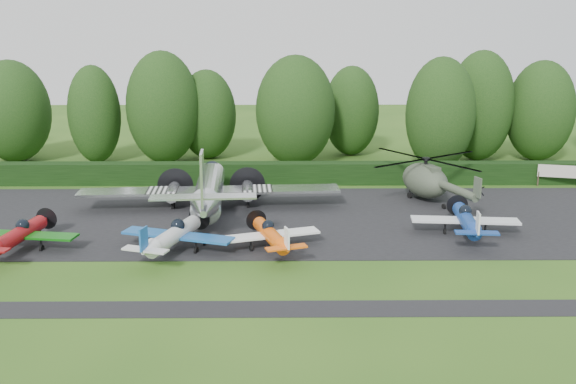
{
  "coord_description": "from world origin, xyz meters",
  "views": [
    {
      "loc": [
        4.07,
        -36.91,
        14.59
      ],
      "look_at": [
        4.47,
        8.57,
        2.5
      ],
      "focal_mm": 40.0,
      "sensor_mm": 36.0,
      "label": 1
    }
  ],
  "objects_px": {
    "transport_plane": "(209,190)",
    "helicopter": "(425,178)",
    "light_plane_white": "(174,235)",
    "sign_board": "(559,172)",
    "light_plane_blue": "(466,220)",
    "light_plane_orange": "(271,235)",
    "light_plane_red": "(18,235)"
  },
  "relations": [
    {
      "from": "transport_plane",
      "to": "helicopter",
      "type": "bearing_deg",
      "value": 15.19
    },
    {
      "from": "light_plane_white",
      "to": "light_plane_blue",
      "type": "height_order",
      "value": "light_plane_white"
    },
    {
      "from": "light_plane_blue",
      "to": "light_plane_orange",
      "type": "bearing_deg",
      "value": -173.77
    },
    {
      "from": "light_plane_blue",
      "to": "sign_board",
      "type": "distance_m",
      "value": 18.42
    },
    {
      "from": "transport_plane",
      "to": "light_plane_blue",
      "type": "distance_m",
      "value": 19.51
    },
    {
      "from": "light_plane_white",
      "to": "helicopter",
      "type": "height_order",
      "value": "helicopter"
    },
    {
      "from": "light_plane_blue",
      "to": "sign_board",
      "type": "relative_size",
      "value": 2.17
    },
    {
      "from": "sign_board",
      "to": "light_plane_red",
      "type": "bearing_deg",
      "value": -172.63
    },
    {
      "from": "light_plane_orange",
      "to": "light_plane_blue",
      "type": "distance_m",
      "value": 13.92
    },
    {
      "from": "light_plane_red",
      "to": "helicopter",
      "type": "xyz_separation_m",
      "value": [
        29.21,
        12.31,
        0.79
      ]
    },
    {
      "from": "light_plane_red",
      "to": "light_plane_orange",
      "type": "relative_size",
      "value": 1.06
    },
    {
      "from": "transport_plane",
      "to": "sign_board",
      "type": "bearing_deg",
      "value": 18.07
    },
    {
      "from": "light_plane_white",
      "to": "sign_board",
      "type": "bearing_deg",
      "value": 9.64
    },
    {
      "from": "light_plane_blue",
      "to": "light_plane_white",
      "type": "bearing_deg",
      "value": -176.35
    },
    {
      "from": "transport_plane",
      "to": "light_plane_red",
      "type": "relative_size",
      "value": 2.7
    },
    {
      "from": "light_plane_red",
      "to": "sign_board",
      "type": "distance_m",
      "value": 45.49
    },
    {
      "from": "light_plane_blue",
      "to": "helicopter",
      "type": "relative_size",
      "value": 0.59
    },
    {
      "from": "light_plane_red",
      "to": "light_plane_blue",
      "type": "relative_size",
      "value": 0.97
    },
    {
      "from": "light_plane_blue",
      "to": "helicopter",
      "type": "bearing_deg",
      "value": 89.99
    },
    {
      "from": "transport_plane",
      "to": "helicopter",
      "type": "xyz_separation_m",
      "value": [
        17.73,
        3.64,
        0.11
      ]
    },
    {
      "from": "light_plane_orange",
      "to": "helicopter",
      "type": "relative_size",
      "value": 0.54
    },
    {
      "from": "transport_plane",
      "to": "light_plane_blue",
      "type": "height_order",
      "value": "transport_plane"
    },
    {
      "from": "light_plane_orange",
      "to": "helicopter",
      "type": "distance_m",
      "value": 17.7
    },
    {
      "from": "light_plane_white",
      "to": "sign_board",
      "type": "xyz_separation_m",
      "value": [
        32.17,
        16.93,
        0.16
      ]
    },
    {
      "from": "transport_plane",
      "to": "sign_board",
      "type": "height_order",
      "value": "transport_plane"
    },
    {
      "from": "transport_plane",
      "to": "light_plane_white",
      "type": "height_order",
      "value": "transport_plane"
    },
    {
      "from": "transport_plane",
      "to": "light_plane_orange",
      "type": "height_order",
      "value": "transport_plane"
    },
    {
      "from": "light_plane_white",
      "to": "light_plane_orange",
      "type": "bearing_deg",
      "value": -14.79
    },
    {
      "from": "transport_plane",
      "to": "light_plane_orange",
      "type": "bearing_deg",
      "value": -56.33
    },
    {
      "from": "helicopter",
      "to": "sign_board",
      "type": "height_order",
      "value": "helicopter"
    },
    {
      "from": "helicopter",
      "to": "light_plane_orange",
      "type": "bearing_deg",
      "value": -117.15
    },
    {
      "from": "light_plane_red",
      "to": "light_plane_orange",
      "type": "height_order",
      "value": "light_plane_red"
    }
  ]
}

